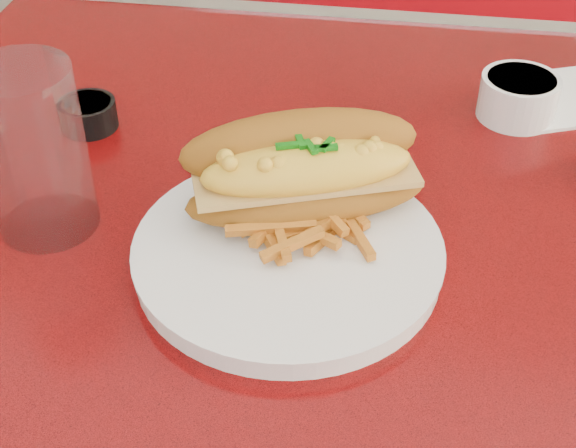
# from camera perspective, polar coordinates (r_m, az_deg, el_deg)

# --- Properties ---
(diner_table) EXTENTS (1.23, 0.83, 0.77)m
(diner_table) POSITION_cam_1_polar(r_m,az_deg,el_deg) (0.81, 11.91, -8.95)
(diner_table) COLOR #B90B0C
(diner_table) RESTS_ON ground
(booth_bench_far) EXTENTS (1.20, 0.51, 0.90)m
(booth_bench_far) POSITION_cam_1_polar(r_m,az_deg,el_deg) (1.64, 10.25, 4.59)
(booth_bench_far) COLOR #9D0A14
(booth_bench_far) RESTS_ON ground
(dinner_plate) EXTENTS (0.26, 0.26, 0.02)m
(dinner_plate) POSITION_cam_1_polar(r_m,az_deg,el_deg) (0.64, 0.00, -2.09)
(dinner_plate) COLOR white
(dinner_plate) RESTS_ON diner_table
(mac_hoagie) EXTENTS (0.22, 0.16, 0.09)m
(mac_hoagie) POSITION_cam_1_polar(r_m,az_deg,el_deg) (0.65, 1.15, 3.89)
(mac_hoagie) COLOR #975D18
(mac_hoagie) RESTS_ON dinner_plate
(fries_pile) EXTENTS (0.13, 0.12, 0.03)m
(fries_pile) POSITION_cam_1_polar(r_m,az_deg,el_deg) (0.64, 0.87, 0.58)
(fries_pile) COLOR orange
(fries_pile) RESTS_ON dinner_plate
(fork) EXTENTS (0.02, 0.13, 0.00)m
(fork) POSITION_cam_1_polar(r_m,az_deg,el_deg) (0.66, 5.41, -0.13)
(fork) COLOR silver
(fork) RESTS_ON dinner_plate
(gravy_ramekin) EXTENTS (0.10, 0.10, 0.04)m
(gravy_ramekin) POSITION_cam_1_polar(r_m,az_deg,el_deg) (0.85, 16.07, 8.75)
(gravy_ramekin) COLOR white
(gravy_ramekin) RESTS_ON diner_table
(sauce_cup_left) EXTENTS (0.06, 0.06, 0.03)m
(sauce_cup_left) POSITION_cam_1_polar(r_m,az_deg,el_deg) (0.82, -14.04, 7.65)
(sauce_cup_left) COLOR black
(sauce_cup_left) RESTS_ON diner_table
(water_tumbler) EXTENTS (0.09, 0.09, 0.15)m
(water_tumbler) POSITION_cam_1_polar(r_m,az_deg,el_deg) (0.67, -17.61, 4.93)
(water_tumbler) COLOR #ABCCDC
(water_tumbler) RESTS_ON diner_table
(paper_napkin) EXTENTS (0.15, 0.15, 0.00)m
(paper_napkin) POSITION_cam_1_polar(r_m,az_deg,el_deg) (0.90, 19.13, 8.50)
(paper_napkin) COLOR white
(paper_napkin) RESTS_ON diner_table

